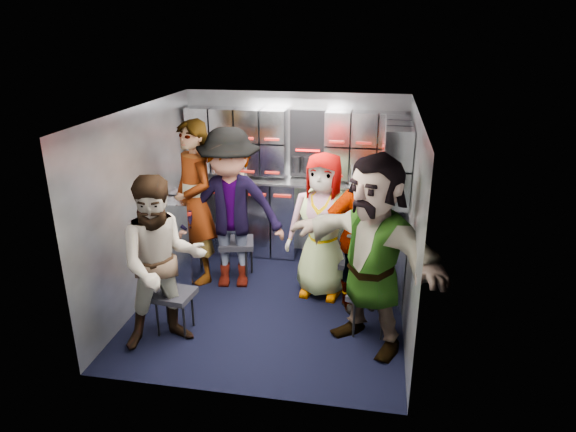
% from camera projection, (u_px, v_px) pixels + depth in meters
% --- Properties ---
extents(floor, '(3.00, 3.00, 0.00)m').
position_uv_depth(floor, '(272.00, 303.00, 5.64)').
color(floor, black).
rests_on(floor, ground).
extents(wall_back, '(2.80, 0.04, 2.10)m').
position_uv_depth(wall_back, '(295.00, 174.00, 6.65)').
color(wall_back, gray).
rests_on(wall_back, ground).
extents(wall_left, '(0.04, 3.00, 2.10)m').
position_uv_depth(wall_left, '(143.00, 206.00, 5.50)').
color(wall_left, gray).
rests_on(wall_left, ground).
extents(wall_right, '(0.04, 3.00, 2.10)m').
position_uv_depth(wall_right, '(410.00, 223.00, 5.03)').
color(wall_right, gray).
rests_on(wall_right, ground).
extents(ceiling, '(2.80, 3.00, 0.02)m').
position_uv_depth(ceiling, '(270.00, 111.00, 4.90)').
color(ceiling, silver).
rests_on(ceiling, wall_back).
extents(cart_bank_back, '(2.68, 0.38, 0.99)m').
position_uv_depth(cart_bank_back, '(292.00, 220.00, 6.65)').
color(cart_bank_back, '#A7ABB7').
rests_on(cart_bank_back, ground).
extents(cart_bank_left, '(0.38, 0.76, 0.99)m').
position_uv_depth(cart_bank_left, '(185.00, 235.00, 6.17)').
color(cart_bank_left, '#A7ABB7').
rests_on(cart_bank_left, ground).
extents(counter, '(2.68, 0.42, 0.03)m').
position_uv_depth(counter, '(292.00, 181.00, 6.47)').
color(counter, '#B7BABF').
rests_on(counter, cart_bank_back).
extents(locker_bank_back, '(2.68, 0.28, 0.82)m').
position_uv_depth(locker_bank_back, '(293.00, 143.00, 6.36)').
color(locker_bank_back, '#A7ABB7').
rests_on(locker_bank_back, wall_back).
extents(locker_bank_right, '(0.28, 1.00, 0.82)m').
position_uv_depth(locker_bank_right, '(397.00, 161.00, 5.55)').
color(locker_bank_right, '#A7ABB7').
rests_on(locker_bank_right, wall_right).
extents(right_cabinet, '(0.28, 1.20, 1.00)m').
position_uv_depth(right_cabinet, '(390.00, 248.00, 5.81)').
color(right_cabinet, '#A7ABB7').
rests_on(right_cabinet, ground).
extents(coffee_niche, '(0.46, 0.16, 0.84)m').
position_uv_depth(coffee_niche, '(308.00, 144.00, 6.39)').
color(coffee_niche, black).
rests_on(coffee_niche, wall_back).
extents(red_latch_strip, '(2.60, 0.02, 0.03)m').
position_uv_depth(red_latch_strip, '(289.00, 197.00, 6.33)').
color(red_latch_strip, '#9E1811').
rests_on(red_latch_strip, cart_bank_back).
extents(jump_seat_near_left, '(0.41, 0.39, 0.44)m').
position_uv_depth(jump_seat_near_left, '(174.00, 297.00, 5.00)').
color(jump_seat_near_left, black).
rests_on(jump_seat_near_left, ground).
extents(jump_seat_mid_left, '(0.48, 0.46, 0.47)m').
position_uv_depth(jump_seat_mid_left, '(236.00, 245.00, 6.09)').
color(jump_seat_mid_left, black).
rests_on(jump_seat_mid_left, ground).
extents(jump_seat_center, '(0.46, 0.44, 0.45)m').
position_uv_depth(jump_seat_center, '(324.00, 254.00, 5.89)').
color(jump_seat_center, black).
rests_on(jump_seat_center, ground).
extents(jump_seat_mid_right, '(0.44, 0.42, 0.44)m').
position_uv_depth(jump_seat_mid_right, '(358.00, 265.00, 5.64)').
color(jump_seat_mid_right, black).
rests_on(jump_seat_mid_right, ground).
extents(jump_seat_near_right, '(0.46, 0.45, 0.43)m').
position_uv_depth(jump_seat_near_right, '(369.00, 298.00, 4.98)').
color(jump_seat_near_right, black).
rests_on(jump_seat_near_right, ground).
extents(attendant_standing, '(0.82, 0.81, 1.91)m').
position_uv_depth(attendant_standing, '(194.00, 203.00, 5.88)').
color(attendant_standing, black).
rests_on(attendant_standing, ground).
extents(attendant_arc_a, '(1.02, 0.95, 1.66)m').
position_uv_depth(attendant_arc_a, '(162.00, 263.00, 4.67)').
color(attendant_arc_a, black).
rests_on(attendant_arc_a, ground).
extents(attendant_arc_b, '(1.29, 0.86, 1.85)m').
position_uv_depth(attendant_arc_b, '(231.00, 210.00, 5.74)').
color(attendant_arc_b, black).
rests_on(attendant_arc_b, ground).
extents(attendant_arc_c, '(0.86, 0.63, 1.63)m').
position_uv_depth(attendant_arc_c, '(323.00, 226.00, 5.58)').
color(attendant_arc_c, black).
rests_on(attendant_arc_c, ground).
extents(attendant_arc_d, '(1.05, 0.80, 1.66)m').
position_uv_depth(attendant_arc_d, '(360.00, 235.00, 5.32)').
color(attendant_arc_d, black).
rests_on(attendant_arc_d, ground).
extents(attendant_arc_e, '(1.71, 1.50, 1.87)m').
position_uv_depth(attendant_arc_e, '(372.00, 254.00, 4.62)').
color(attendant_arc_e, black).
rests_on(attendant_arc_e, ground).
extents(bottle_left, '(0.07, 0.07, 0.25)m').
position_uv_depth(bottle_left, '(225.00, 169.00, 6.51)').
color(bottle_left, white).
rests_on(bottle_left, counter).
extents(bottle_mid, '(0.07, 0.07, 0.24)m').
position_uv_depth(bottle_mid, '(246.00, 170.00, 6.47)').
color(bottle_mid, white).
rests_on(bottle_mid, counter).
extents(bottle_right, '(0.06, 0.06, 0.27)m').
position_uv_depth(bottle_right, '(352.00, 174.00, 6.25)').
color(bottle_right, white).
rests_on(bottle_right, counter).
extents(cup_left, '(0.07, 0.07, 0.11)m').
position_uv_depth(cup_left, '(242.00, 175.00, 6.49)').
color(cup_left, '#C2AF89').
rests_on(cup_left, counter).
extents(cup_right, '(0.08, 0.08, 0.10)m').
position_uv_depth(cup_right, '(393.00, 183.00, 6.18)').
color(cup_right, '#C2AF89').
rests_on(cup_right, counter).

